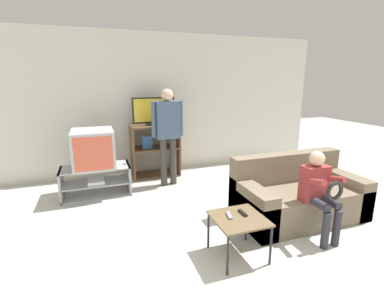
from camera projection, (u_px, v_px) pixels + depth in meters
wall_back at (165, 104)px, 5.32m from camera, size 6.40×0.06×2.60m
tv_stand at (96, 181)px, 4.31m from camera, size 1.02×0.47×0.45m
television_main at (93, 149)px, 4.21m from camera, size 0.60×0.67×0.57m
media_shelf at (155, 150)px, 5.13m from camera, size 0.86×0.47×0.96m
television_flat at (154, 112)px, 4.95m from camera, size 0.75×0.20×0.49m
snack_table at (239, 222)px, 2.76m from camera, size 0.51×0.51×0.43m
remote_control_black at (243, 213)px, 2.83m from camera, size 0.04×0.14×0.02m
remote_control_white at (229, 215)px, 2.78m from camera, size 0.07×0.15×0.02m
couch at (297, 196)px, 3.62m from camera, size 1.63×0.81×0.79m
person_standing_adult at (168, 128)px, 4.57m from camera, size 0.53×0.20×1.62m
person_seated_child at (319, 189)px, 3.08m from camera, size 0.33×0.43×0.99m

